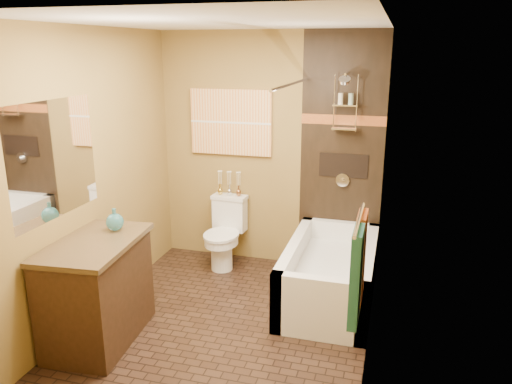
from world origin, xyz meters
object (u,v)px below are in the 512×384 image
(toilet, at_px, (225,232))
(vanity, at_px, (97,291))
(sunset_painting, at_px, (231,122))
(bathtub, at_px, (330,278))

(toilet, distance_m, vanity, 1.74)
(sunset_painting, distance_m, vanity, 2.27)
(bathtub, height_order, vanity, vanity)
(sunset_painting, distance_m, toilet, 1.20)
(sunset_painting, height_order, bathtub, sunset_painting)
(sunset_painting, relative_size, toilet, 1.19)
(bathtub, bearing_deg, toilet, 158.87)
(bathtub, distance_m, vanity, 2.11)
(sunset_painting, distance_m, bathtub, 1.94)
(sunset_painting, xyz_separation_m, toilet, (-0.00, -0.25, -1.17))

